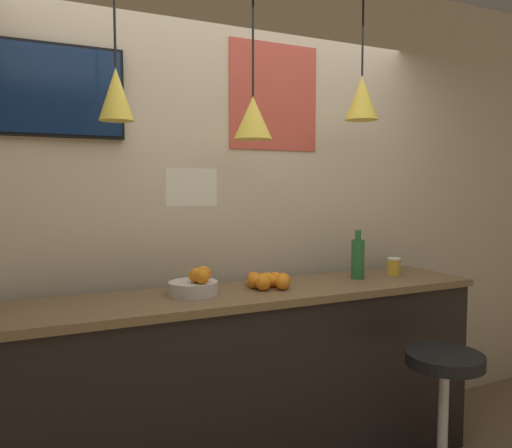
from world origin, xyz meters
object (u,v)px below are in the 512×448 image
Objects in this scene: fruit_bowl at (195,285)px; spread_jar at (394,266)px; bar_stool at (443,406)px; juice_bottle at (358,258)px; mounted_tv at (46,90)px.

fruit_bowl is 1.29m from spread_jar.
bar_stool is 0.91m from juice_bottle.
mounted_tv is (-1.72, 0.93, 1.56)m from bar_stool.
fruit_bowl is 1.21m from mounted_tv.
juice_bottle is 1.91m from mounted_tv.
mounted_tv is (-0.65, 0.31, 0.97)m from fruit_bowl.
fruit_bowl is 1.02m from juice_bottle.
bar_stool is at bearing -84.28° from juice_bottle.
mounted_tv is at bearing 154.07° from fruit_bowl.
spread_jar is 0.14× the size of mounted_tv.
mounted_tv reaches higher than spread_jar.
spread_jar reaches higher than bar_stool.
juice_bottle reaches higher than bar_stool.
spread_jar is (1.29, 0.01, 0.00)m from fruit_bowl.
juice_bottle is (-0.06, 0.62, 0.66)m from bar_stool.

